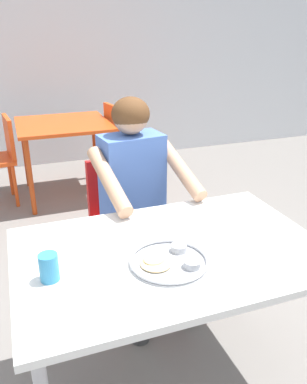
% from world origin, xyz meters
% --- Properties ---
extents(ground_plane, '(12.00, 12.00, 0.05)m').
position_xyz_m(ground_plane, '(0.00, 0.00, -0.03)').
color(ground_plane, slate).
extents(back_wall, '(12.00, 0.12, 3.40)m').
position_xyz_m(back_wall, '(0.00, 3.53, 1.70)').
color(back_wall, silver).
rests_on(back_wall, ground).
extents(table_foreground, '(1.25, 0.81, 0.73)m').
position_xyz_m(table_foreground, '(0.01, -0.03, 0.66)').
color(table_foreground, white).
rests_on(table_foreground, ground).
extents(thali_tray, '(0.30, 0.30, 0.03)m').
position_xyz_m(thali_tray, '(-0.03, -0.13, 0.75)').
color(thali_tray, '#B7BABF').
rests_on(thali_tray, table_foreground).
extents(drinking_cup, '(0.07, 0.07, 0.10)m').
position_xyz_m(drinking_cup, '(-0.47, -0.08, 0.79)').
color(drinking_cup, '#338CBF').
rests_on(drinking_cup, table_foreground).
extents(chair_foreground, '(0.46, 0.47, 0.83)m').
position_xyz_m(chair_foreground, '(0.06, 0.82, 0.48)').
color(chair_foreground, red).
rests_on(chair_foreground, ground).
extents(diner_foreground, '(0.54, 0.58, 1.23)m').
position_xyz_m(diner_foreground, '(0.08, 0.60, 0.73)').
color(diner_foreground, '#3E3E3E').
rests_on(diner_foreground, ground).
extents(table_background_red, '(0.85, 0.85, 0.73)m').
position_xyz_m(table_background_red, '(-0.08, 2.42, 0.64)').
color(table_background_red, '#E04C19').
rests_on(table_background_red, ground).
extents(chair_red_right, '(0.50, 0.49, 0.86)m').
position_xyz_m(chair_red_right, '(0.53, 2.43, 0.50)').
color(chair_red_right, '#DD4F1A').
rests_on(chair_red_right, ground).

